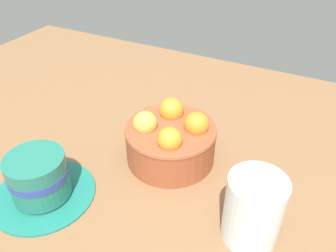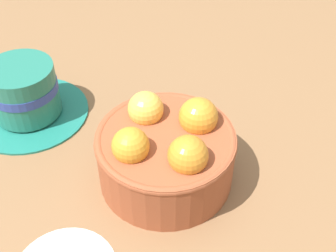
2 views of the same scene
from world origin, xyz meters
The scene contains 4 objects.
ground_plane centered at (0.00, 0.00, -2.23)cm, with size 137.21×85.77×4.46cm, color brown.
terracotta_bowl centered at (-0.01, 0.05, 4.15)cm, with size 15.34×15.34×9.49cm.
coffee_cup centered at (-13.48, -16.70, 3.41)cm, with size 15.61×15.61×7.52cm.
water_glass centered at (16.59, -9.42, 5.02)cm, with size 7.54×7.54×10.05cm, color silver.
Camera 1 is at (19.83, -39.97, 38.79)cm, focal length 35.77 mm.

